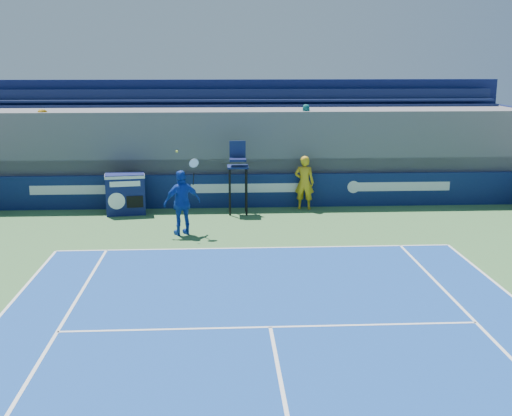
{
  "coord_description": "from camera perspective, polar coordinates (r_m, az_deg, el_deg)",
  "views": [
    {
      "loc": [
        -0.92,
        -5.28,
        5.09
      ],
      "look_at": [
        0.0,
        11.5,
        1.25
      ],
      "focal_mm": 45.0,
      "sensor_mm": 36.0,
      "label": 1
    }
  ],
  "objects": [
    {
      "name": "umpire_chair",
      "position": [
        21.73,
        -1.63,
        3.43
      ],
      "size": [
        0.7,
        0.7,
        2.48
      ],
      "color": "black",
      "rests_on": "ground"
    },
    {
      "name": "ball_person",
      "position": [
        22.54,
        4.31,
        2.27
      ],
      "size": [
        0.78,
        0.61,
        1.89
      ],
      "primitive_type": "imported",
      "rotation": [
        0.0,
        0.0,
        2.9
      ],
      "color": "gold",
      "rests_on": "apron"
    },
    {
      "name": "back_hoarding",
      "position": [
        22.85,
        -0.77,
        1.54
      ],
      "size": [
        20.4,
        0.21,
        1.2
      ],
      "color": "#0D1C4E",
      "rests_on": "ground"
    },
    {
      "name": "tennis_player",
      "position": [
        19.22,
        -6.57,
        0.48
      ],
      "size": [
        1.24,
        0.9,
        2.57
      ],
      "color": "#143BA7",
      "rests_on": "apron"
    },
    {
      "name": "match_clock",
      "position": [
        22.21,
        -11.53,
        1.32
      ],
      "size": [
        1.41,
        0.91,
        1.4
      ],
      "color": "#0F174E",
      "rests_on": "ground"
    },
    {
      "name": "stadium_seating",
      "position": [
        24.67,
        -1.0,
        5.28
      ],
      "size": [
        21.0,
        4.05,
        4.4
      ],
      "color": "#57575D",
      "rests_on": "ground"
    }
  ]
}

